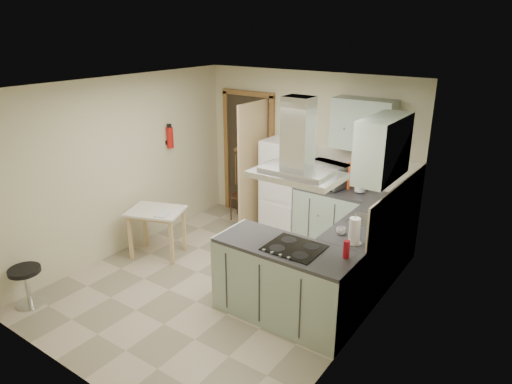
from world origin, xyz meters
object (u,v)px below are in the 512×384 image
Objects in this scene: peninsula at (285,282)px; bentwood_chair at (242,196)px; drop_leaf_table at (158,233)px; stool at (27,286)px; fridge at (285,187)px; microwave at (327,174)px; extractor_hood at (297,175)px.

peninsula reaches higher than bentwood_chair.
drop_leaf_table is 1.53× the size of stool.
fridge reaches higher than peninsula.
microwave reaches higher than peninsula.
stool is (-2.71, -1.53, -1.48)m from extractor_hood.
peninsula is 2.18m from microwave.
drop_leaf_table is at bearing 79.13° from stool.
peninsula is 1.27m from extractor_hood.
stool is (-0.34, -1.76, -0.11)m from drop_leaf_table.
drop_leaf_table is at bearing 174.34° from extractor_hood.
peninsula reaches higher than stool.
extractor_hood is 1.85× the size of stool.
bentwood_chair is (-2.08, 1.99, -0.04)m from peninsula.
microwave reaches higher than bentwood_chair.
microwave is at bearing 3.53° from fridge.
extractor_hood reaches higher than peninsula.
bentwood_chair reaches higher than drop_leaf_table.
bentwood_chair is 1.36× the size of microwave.
microwave is at bearing 107.59° from extractor_hood.
bentwood_chair is 3.56m from stool.
fridge is 1.81× the size of bentwood_chair.
fridge is 2.35m from peninsula.
extractor_hood is (1.32, -1.98, 0.97)m from fridge.
fridge is at bearing 121.74° from peninsula.
microwave reaches higher than stool.
drop_leaf_table is (-2.37, 0.23, -1.37)m from extractor_hood.
drop_leaf_table is 1.80m from stool.
fridge reaches higher than stool.
extractor_hood is 3.23m from bentwood_chair.
fridge is at bearing 123.79° from extractor_hood.
stool is at bearing -121.62° from drop_leaf_table.
stool is at bearing -108.24° from microwave.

